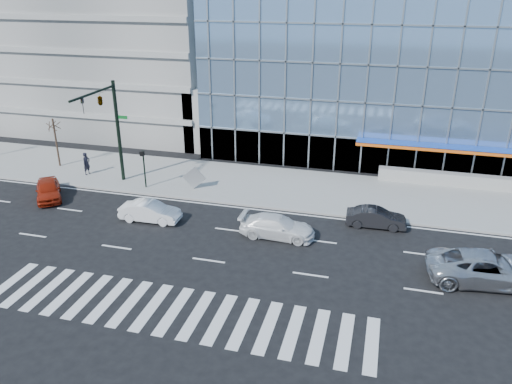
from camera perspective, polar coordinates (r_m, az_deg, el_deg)
ground at (r=32.81m, az=-3.02°, el=-4.35°), size 160.00×160.00×0.00m
sidewalk at (r=39.76m, az=0.51°, el=0.87°), size 120.00×8.00×0.15m
theatre_building at (r=54.38m, az=20.56°, el=13.62°), size 42.00×26.00×15.00m
parking_garage at (r=61.30m, az=-14.14°, el=17.63°), size 24.00×24.00×20.00m
ramp_block at (r=49.61m, az=-3.32°, el=8.91°), size 6.00×8.00×6.00m
traffic_signal at (r=39.07m, az=-16.80°, el=8.88°), size 1.14×5.74×8.00m
ped_signal_post at (r=39.29m, az=-12.73°, el=3.23°), size 0.30×0.33×3.00m
street_tree_near at (r=45.87m, az=-22.14°, el=7.08°), size 1.10×1.10×4.23m
silver_suv at (r=29.72m, az=24.84°, el=-7.91°), size 6.47×3.55×1.72m
white_suv at (r=31.69m, az=2.44°, el=-3.97°), size 4.81×2.00×1.39m
white_sedan at (r=34.46m, az=-12.02°, el=-2.20°), size 4.17×1.57×1.36m
dark_sedan at (r=33.86m, az=13.57°, el=-2.88°), size 3.97×1.53×1.29m
red_sedan at (r=40.25m, az=-22.66°, el=0.26°), size 3.87×4.35×1.43m
pedestrian at (r=43.69m, az=-18.80°, el=3.10°), size 0.60×0.77×1.88m
tilted_panel at (r=38.72m, az=-7.07°, el=1.64°), size 1.77×0.58×1.83m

